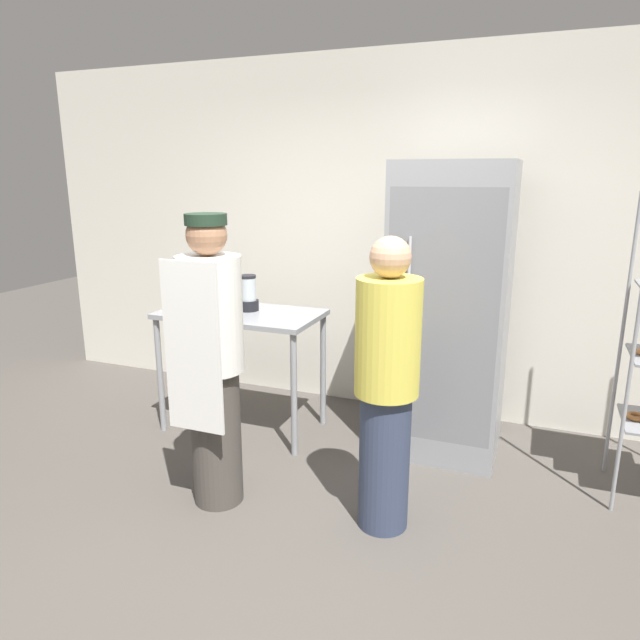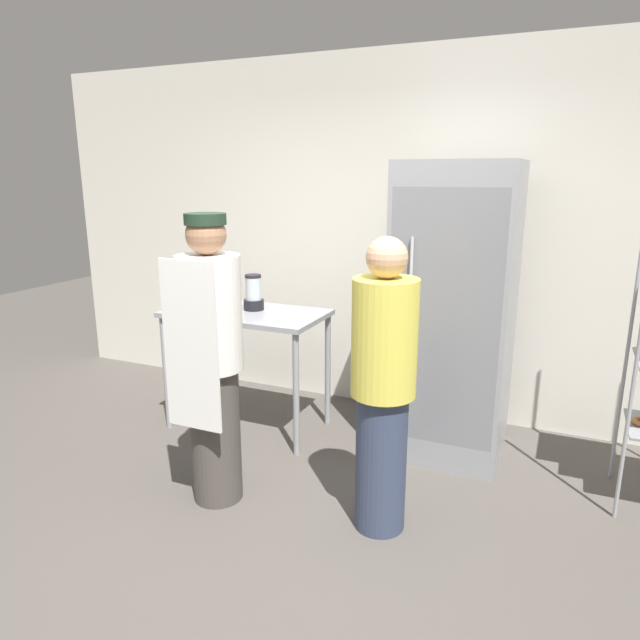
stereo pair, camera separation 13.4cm
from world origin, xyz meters
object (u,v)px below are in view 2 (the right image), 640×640
object	(u,v)px
donut_box	(218,302)
person_baker	(211,358)
blender_pitcher	(254,294)
refrigerator	(453,313)
person_customer	(383,387)

from	to	relation	value
donut_box	person_baker	xyz separation A→B (m)	(0.57, -0.92, -0.08)
person_baker	blender_pitcher	bearing A→B (deg)	107.05
refrigerator	person_baker	size ratio (longest dim) A/B	1.17
refrigerator	donut_box	size ratio (longest dim) A/B	7.12
blender_pitcher	person_customer	size ratio (longest dim) A/B	0.16
donut_box	person_customer	xyz separation A→B (m)	(1.54, -0.81, -0.14)
refrigerator	person_customer	xyz separation A→B (m)	(-0.15, -1.07, -0.17)
refrigerator	blender_pitcher	bearing A→B (deg)	-172.79
donut_box	refrigerator	bearing A→B (deg)	8.82
refrigerator	person_customer	distance (m)	1.09
person_customer	blender_pitcher	bearing A→B (deg)	145.25
donut_box	blender_pitcher	xyz separation A→B (m)	(0.26, 0.08, 0.07)
donut_box	blender_pitcher	world-z (taller)	donut_box
blender_pitcher	person_baker	world-z (taller)	person_baker
refrigerator	donut_box	xyz separation A→B (m)	(-1.68, -0.26, -0.03)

